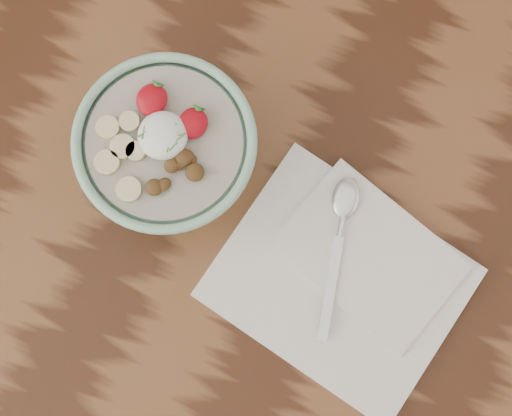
% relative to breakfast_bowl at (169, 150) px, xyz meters
% --- Properties ---
extents(table, '(1.60, 0.90, 0.75)m').
position_rel_breakfast_bowl_xyz_m(table, '(0.18, -0.06, -0.16)').
color(table, '#381B0E').
rests_on(table, ground).
extents(breakfast_bowl, '(0.19, 0.19, 0.13)m').
position_rel_breakfast_bowl_xyz_m(breakfast_bowl, '(0.00, 0.00, 0.00)').
color(breakfast_bowl, '#8BBB9A').
rests_on(breakfast_bowl, table).
extents(napkin, '(0.30, 0.27, 0.02)m').
position_rel_breakfast_bowl_xyz_m(napkin, '(0.23, -0.05, -0.06)').
color(napkin, silver).
rests_on(napkin, table).
extents(spoon, '(0.06, 0.19, 0.01)m').
position_rel_breakfast_bowl_xyz_m(spoon, '(0.21, 0.01, -0.05)').
color(spoon, silver).
rests_on(spoon, napkin).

